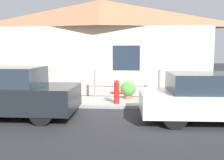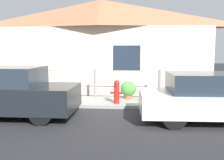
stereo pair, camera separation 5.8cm
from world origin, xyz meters
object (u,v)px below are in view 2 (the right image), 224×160
object	(u,v)px
car_right	(217,98)
potted_plant_near_hydrant	(128,89)
car_left	(8,92)
fire_hydrant	(117,91)

from	to	relation	value
car_right	potted_plant_near_hydrant	world-z (taller)	car_right
car_right	potted_plant_near_hydrant	bearing A→B (deg)	132.49
car_left	potted_plant_near_hydrant	xyz separation A→B (m)	(3.31, 2.41, -0.25)
car_right	car_left	bearing A→B (deg)	178.07
car_right	fire_hydrant	size ratio (longest dim) A/B	5.20
car_right	fire_hydrant	xyz separation A→B (m)	(-2.72, 1.51, -0.12)
potted_plant_near_hydrant	fire_hydrant	bearing A→B (deg)	-111.91
car_left	fire_hydrant	distance (m)	3.32
fire_hydrant	potted_plant_near_hydrant	bearing A→B (deg)	68.09
car_right	fire_hydrant	bearing A→B (deg)	149.09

